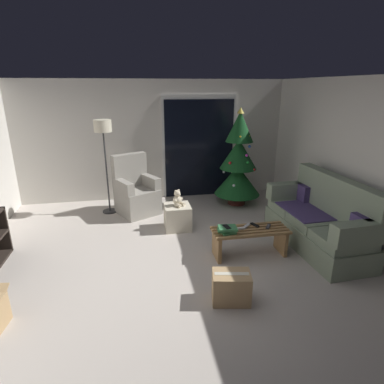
{
  "coord_description": "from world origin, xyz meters",
  "views": [
    {
      "loc": [
        -0.41,
        -3.69,
        2.35
      ],
      "look_at": [
        0.4,
        0.7,
        0.85
      ],
      "focal_mm": 29.47,
      "sensor_mm": 36.0,
      "label": 1
    }
  ],
  "objects": [
    {
      "name": "remote_black",
      "position": [
        1.26,
        0.29,
        0.42
      ],
      "size": [
        0.1,
        0.16,
        0.02
      ],
      "primitive_type": "cube",
      "rotation": [
        0.0,
        0.0,
        0.38
      ],
      "color": "black",
      "rests_on": "coffee_table"
    },
    {
      "name": "remote_silver",
      "position": [
        1.13,
        0.28,
        0.42
      ],
      "size": [
        0.14,
        0.14,
        0.02
      ],
      "primitive_type": "cube",
      "rotation": [
        0.0,
        0.0,
        5.5
      ],
      "color": "#ADADB2",
      "rests_on": "coffee_table"
    },
    {
      "name": "cardboard_box_taped_mid_floor",
      "position": [
        0.58,
        -0.77,
        0.18
      ],
      "size": [
        0.48,
        0.37,
        0.36
      ],
      "color": "tan",
      "rests_on": "ground"
    },
    {
      "name": "teddy_bear_cream",
      "position": [
        0.26,
        1.28,
        0.54
      ],
      "size": [
        0.21,
        0.22,
        0.29
      ],
      "color": "beige",
      "rests_on": "ottoman"
    },
    {
      "name": "remote_white",
      "position": [
        1.01,
        0.21,
        0.42
      ],
      "size": [
        0.16,
        0.05,
        0.02
      ],
      "primitive_type": "cube",
      "rotation": [
        0.0,
        0.0,
        4.76
      ],
      "color": "silver",
      "rests_on": "coffee_table"
    },
    {
      "name": "book_stack",
      "position": [
        0.8,
        0.13,
        0.46
      ],
      "size": [
        0.29,
        0.22,
        0.09
      ],
      "color": "#337042",
      "rests_on": "coffee_table"
    },
    {
      "name": "couch",
      "position": [
        2.32,
        0.28,
        0.4
      ],
      "size": [
        0.86,
        1.97,
        1.08
      ],
      "color": "gray",
      "rests_on": "ground"
    },
    {
      "name": "coffee_table",
      "position": [
        1.16,
        0.19,
        0.27
      ],
      "size": [
        1.1,
        0.4,
        0.41
      ],
      "color": "#9E7547",
      "rests_on": "ground"
    },
    {
      "name": "floor_lamp",
      "position": [
        -0.96,
        2.28,
        1.51
      ],
      "size": [
        0.32,
        0.32,
        1.78
      ],
      "color": "#2D2D30",
      "rests_on": "ground"
    },
    {
      "name": "patio_door_frame",
      "position": [
        0.98,
        2.99,
        1.1
      ],
      "size": [
        1.6,
        0.02,
        2.2
      ],
      "primitive_type": "cube",
      "color": "silver",
      "rests_on": "ground"
    },
    {
      "name": "ground_plane",
      "position": [
        0.0,
        0.0,
        0.0
      ],
      "size": [
        7.0,
        7.0,
        0.0
      ],
      "primitive_type": "plane",
      "color": "#BCB2A8"
    },
    {
      "name": "wall_right",
      "position": [
        2.86,
        0.0,
        1.25
      ],
      "size": [
        0.12,
        6.0,
        2.5
      ],
      "primitive_type": "cube",
      "color": "silver",
      "rests_on": "ground"
    },
    {
      "name": "cell_phone",
      "position": [
        0.79,
        0.14,
        0.5
      ],
      "size": [
        0.1,
        0.15,
        0.01
      ],
      "primitive_type": "cube",
      "rotation": [
        0.0,
        0.0,
        0.19
      ],
      "color": "black",
      "rests_on": "book_stack"
    },
    {
      "name": "remote_graphite",
      "position": [
        1.43,
        0.2,
        0.42
      ],
      "size": [
        0.13,
        0.15,
        0.02
      ],
      "primitive_type": "cube",
      "rotation": [
        0.0,
        0.0,
        2.54
      ],
      "color": "#333338",
      "rests_on": "coffee_table"
    },
    {
      "name": "wall_back",
      "position": [
        0.0,
        3.06,
        1.25
      ],
      "size": [
        5.72,
        0.12,
        2.5
      ],
      "primitive_type": "cube",
      "color": "silver",
      "rests_on": "ground"
    },
    {
      "name": "christmas_tree",
      "position": [
        1.64,
        2.27,
        0.88
      ],
      "size": [
        0.94,
        0.94,
        1.98
      ],
      "color": "#4C1E19",
      "rests_on": "ground"
    },
    {
      "name": "patio_door_glass",
      "position": [
        0.98,
        2.97,
        1.05
      ],
      "size": [
        1.5,
        0.02,
        2.1
      ],
      "primitive_type": "cube",
      "color": "black",
      "rests_on": "ground"
    },
    {
      "name": "armchair",
      "position": [
        -0.43,
        2.16,
        0.4
      ],
      "size": [
        0.92,
        0.93,
        1.13
      ],
      "color": "gray",
      "rests_on": "ground"
    },
    {
      "name": "ottoman",
      "position": [
        0.25,
        1.29,
        0.21
      ],
      "size": [
        0.44,
        0.44,
        0.42
      ],
      "primitive_type": "cube",
      "color": "beige",
      "rests_on": "ground"
    }
  ]
}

